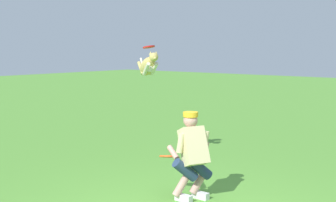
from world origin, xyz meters
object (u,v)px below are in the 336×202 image
at_px(person, 192,153).
at_px(dog, 148,66).
at_px(frisbee_held, 168,156).
at_px(frisbee_flying, 149,47).

relative_size(person, dog, 1.39).
xyz_separation_m(dog, frisbee_held, (-1.77, 1.55, -1.26)).
xyz_separation_m(frisbee_flying, frisbee_held, (-1.61, 1.40, -1.62)).
height_order(dog, frisbee_held, dog).
bearing_deg(frisbee_held, person, -167.02).
bearing_deg(frisbee_held, frisbee_flying, -40.96).
distance_m(dog, frisbee_flying, 0.43).
bearing_deg(frisbee_held, dog, -41.33).
distance_m(dog, frisbee_held, 2.67).
xyz_separation_m(dog, frisbee_flying, (-0.16, 0.15, 0.37)).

